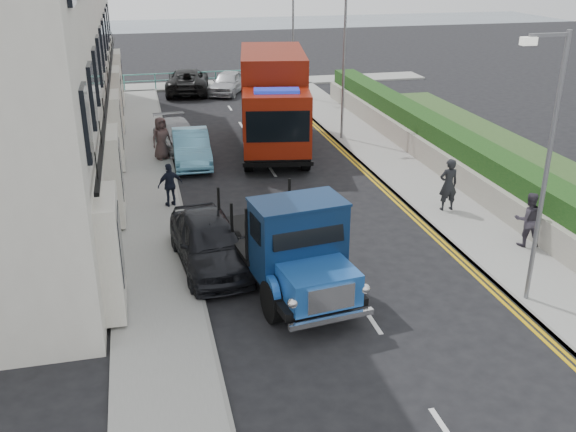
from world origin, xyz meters
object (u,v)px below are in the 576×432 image
object	(u,v)px
lamp_far	(291,32)
bedford_lorry	(295,253)
pedestrian_east_near	(448,185)
parked_car_front	(209,242)
lamp_near	(544,158)
lamp_mid	(342,57)
red_lorry	(274,99)

from	to	relation	value
lamp_far	bedford_lorry	bearing A→B (deg)	-103.35
lamp_far	pedestrian_east_near	size ratio (longest dim) A/B	3.73
parked_car_front	pedestrian_east_near	xyz separation A→B (m)	(8.65, 2.20, 0.27)
lamp_far	parked_car_front	size ratio (longest dim) A/B	1.51
lamp_near	lamp_far	size ratio (longest dim) A/B	1.00
lamp_mid	pedestrian_east_near	size ratio (longest dim) A/B	3.73
lamp_far	pedestrian_east_near	distance (m)	20.02
bedford_lorry	lamp_near	bearing A→B (deg)	-24.64
lamp_near	red_lorry	bearing A→B (deg)	102.30
parked_car_front	lamp_mid	bearing A→B (deg)	51.75
bedford_lorry	lamp_far	bearing A→B (deg)	68.85
lamp_far	red_lorry	xyz separation A→B (m)	(-3.37, -10.53, -1.68)
lamp_mid	parked_car_front	distance (m)	14.64
red_lorry	parked_car_front	distance (m)	12.37
lamp_mid	lamp_far	distance (m)	10.00
lamp_near	red_lorry	size ratio (longest dim) A/B	0.81
lamp_far	bedford_lorry	size ratio (longest dim) A/B	1.15
bedford_lorry	pedestrian_east_near	world-z (taller)	bedford_lorry
lamp_mid	parked_car_front	xyz separation A→B (m)	(-7.78, -11.99, -3.21)
lamp_near	bedford_lorry	distance (m)	6.60
lamp_far	pedestrian_east_near	bearing A→B (deg)	-87.49
lamp_mid	red_lorry	xyz separation A→B (m)	(-3.37, -0.53, -1.68)
lamp_mid	lamp_far	xyz separation A→B (m)	(0.00, 10.00, 0.00)
bedford_lorry	pedestrian_east_near	bearing A→B (deg)	26.22
lamp_far	red_lorry	bearing A→B (deg)	-107.77
lamp_near	bedford_lorry	world-z (taller)	lamp_near
lamp_far	red_lorry	size ratio (longest dim) A/B	0.81
lamp_far	lamp_near	bearing A→B (deg)	-90.00
parked_car_front	bedford_lorry	bearing A→B (deg)	-53.63
lamp_near	lamp_mid	size ratio (longest dim) A/B	1.00
lamp_near	red_lorry	world-z (taller)	lamp_near
lamp_near	bedford_lorry	bearing A→B (deg)	163.15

